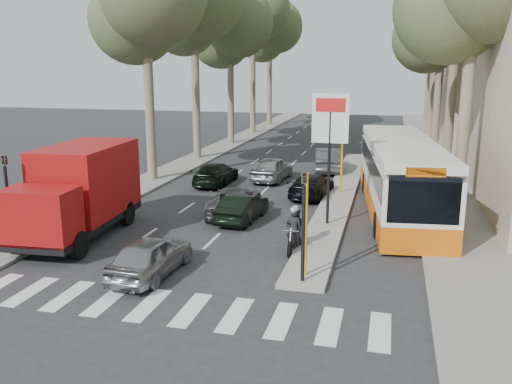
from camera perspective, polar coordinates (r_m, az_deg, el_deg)
ground at (r=19.32m, az=-4.01°, el=-7.17°), size 120.00×120.00×0.00m
sidewalk_right at (r=42.81m, az=17.85°, el=3.62°), size 3.20×70.00×0.12m
median_left at (r=47.69m, az=-2.74°, el=5.16°), size 2.40×64.00×0.12m
traffic_island at (r=29.06m, az=8.89°, el=-0.16°), size 1.50×26.00×0.16m
billboard at (r=22.53m, az=7.77°, el=5.40°), size 1.50×12.10×5.60m
traffic_light_island at (r=16.43m, az=5.05°, el=-1.75°), size 0.16×0.41×3.60m
traffic_light_left at (r=21.38m, az=-24.76°, el=0.57°), size 0.16×0.41×3.60m
tree_l_b at (r=39.97m, az=-6.35°, el=19.38°), size 7.40×7.20×14.88m
tree_l_c at (r=47.38m, az=-2.56°, el=17.20°), size 7.40×7.20×13.71m
tree_l_d at (r=55.24m, az=-0.19°, el=18.44°), size 7.40×7.20×15.66m
tree_l_e at (r=62.94m, az=1.60°, el=16.84°), size 7.40×7.20×14.49m
tree_r_c at (r=43.53m, az=19.27°, el=16.41°), size 7.40×7.20×13.32m
tree_r_d at (r=51.60m, az=18.75°, el=17.37°), size 7.40×7.20×14.88m
tree_r_e at (r=59.52m, az=18.21°, el=16.10°), size 7.40×7.20×14.10m
silver_hatchback at (r=18.07m, az=-11.05°, el=-6.61°), size 1.77×3.97×1.33m
dark_hatchback at (r=23.84m, az=-1.46°, el=-1.65°), size 1.61×3.77×1.21m
queue_car_a at (r=24.93m, az=-2.26°, el=-0.93°), size 2.64×4.77×1.26m
queue_car_b at (r=28.39m, az=5.88°, el=0.71°), size 2.15×4.35×1.21m
queue_car_c at (r=32.27m, az=1.69°, el=2.48°), size 2.04×4.34×1.43m
queue_car_d at (r=35.32m, az=7.58°, el=3.37°), size 2.22×4.78×1.52m
queue_car_e at (r=31.25m, az=-4.26°, el=1.94°), size 1.81×4.38×1.27m
red_truck at (r=22.51m, az=-18.07°, el=0.20°), size 2.98×6.89×3.60m
city_bus at (r=25.93m, az=14.96°, el=1.81°), size 4.24×13.16×3.40m
motorcycle at (r=20.17m, az=4.06°, el=-3.95°), size 0.72×2.01×1.71m
pedestrian_near at (r=23.71m, az=17.31°, el=-1.20°), size 1.21×1.09×1.88m
pedestrian_far at (r=24.79m, az=19.88°, el=-0.75°), size 1.31×0.74×1.91m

